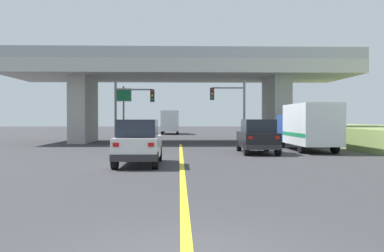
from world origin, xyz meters
TOP-DOWN VIEW (x-y plane):
  - ground at (0.00, 31.80)m, footprint 160.00×160.00m
  - overpass_bridge at (0.00, 31.80)m, footprint 29.58×9.52m
  - lane_divider_stripe at (0.00, 14.31)m, footprint 0.20×28.62m
  - suv_lead at (-1.91, 12.78)m, footprint 1.90×4.48m
  - suv_crossing at (4.53, 19.09)m, footprint 2.10×4.68m
  - box_truck at (8.15, 21.05)m, footprint 2.33×7.35m
  - traffic_signal_nearside at (4.09, 27.63)m, footprint 2.81×0.36m
  - traffic_signal_farside at (-3.96, 27.17)m, footprint 3.10×0.36m
  - highway_sign at (-4.69, 29.12)m, footprint 1.32×0.17m
  - semi_truck_distant at (-1.35, 52.25)m, footprint 2.33×7.24m

SIDE VIEW (x-z plane):
  - ground at x=0.00m, z-range 0.00..0.00m
  - lane_divider_stripe at x=0.00m, z-range 0.00..0.01m
  - suv_lead at x=-1.91m, z-range 0.00..2.02m
  - suv_crossing at x=4.53m, z-range 0.00..2.02m
  - box_truck at x=8.15m, z-range 0.09..3.08m
  - semi_truck_distant at x=-1.35m, z-range 0.08..3.23m
  - traffic_signal_farside at x=-3.96m, z-range 0.67..5.69m
  - traffic_signal_nearside at x=4.09m, z-range 0.70..5.82m
  - highway_sign at x=-4.69m, z-range 1.05..5.77m
  - overpass_bridge at x=0.00m, z-range 1.65..9.36m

